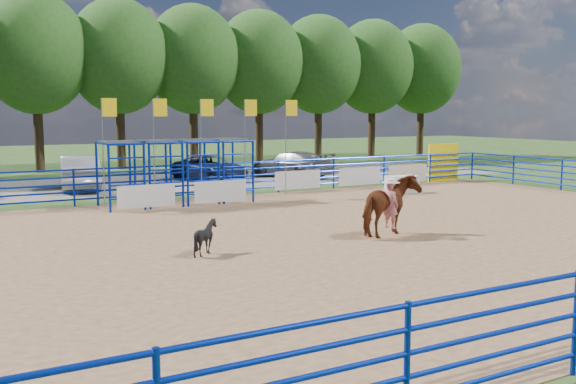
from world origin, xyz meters
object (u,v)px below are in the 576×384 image
object	(u,v)px
car_b	(80,172)
car_d	(291,164)
horse_and_rider	(390,204)
calf	(206,237)
announcer_table	(402,184)
car_c	(210,168)

from	to	relation	value
car_b	car_d	size ratio (longest dim) A/B	0.97
car_b	car_d	world-z (taller)	car_b
horse_and_rider	calf	distance (m)	5.73
car_b	announcer_table	bearing A→B (deg)	153.83
car_b	car_c	size ratio (longest dim) A/B	1.05
calf	car_b	world-z (taller)	car_b
car_b	calf	bearing A→B (deg)	98.40
horse_and_rider	calf	bearing A→B (deg)	176.57
horse_and_rider	calf	xyz separation A→B (m)	(-5.69, 0.34, -0.50)
horse_and_rider	car_b	world-z (taller)	horse_and_rider
announcer_table	car_c	size ratio (longest dim) A/B	0.31
announcer_table	calf	size ratio (longest dim) A/B	1.60
horse_and_rider	car_c	world-z (taller)	horse_and_rider
calf	car_b	size ratio (longest dim) A/B	0.19
car_d	calf	bearing A→B (deg)	34.01
horse_and_rider	car_d	bearing A→B (deg)	70.30
horse_and_rider	announcer_table	bearing A→B (deg)	49.02
car_c	announcer_table	bearing A→B (deg)	-76.42
calf	car_d	xyz separation A→B (m)	(11.64, 16.27, 0.26)
horse_and_rider	car_c	xyz separation A→B (m)	(1.29, 17.19, -0.31)
announcer_table	car_d	bearing A→B (deg)	95.64
calf	car_b	distance (m)	16.14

